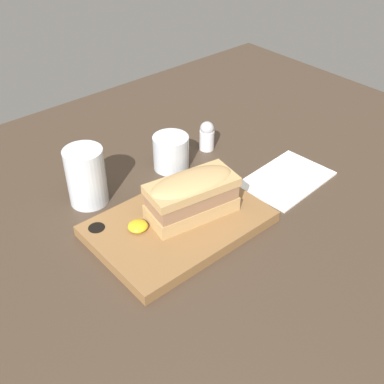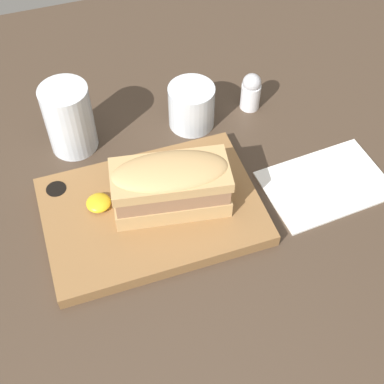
{
  "view_description": "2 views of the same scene",
  "coord_description": "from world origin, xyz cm",
  "px_view_note": "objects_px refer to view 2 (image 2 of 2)",
  "views": [
    {
      "loc": [
        -44.79,
        -46.79,
        60.36
      ],
      "look_at": [
        0.15,
        5.24,
        8.91
      ],
      "focal_mm": 45.0,
      "sensor_mm": 36.0,
      "label": 1
    },
    {
      "loc": [
        -12.19,
        -40.27,
        65.89
      ],
      "look_at": [
        2.46,
        3.13,
        8.13
      ],
      "focal_mm": 50.0,
      "sensor_mm": 36.0,
      "label": 2
    }
  ],
  "objects_px": {
    "sandwich": "(172,183)",
    "water_glass": "(70,122)",
    "salt_shaker": "(251,91)",
    "wine_glass": "(191,108)",
    "napkin": "(326,184)",
    "serving_board": "(151,211)"
  },
  "relations": [
    {
      "from": "sandwich",
      "to": "water_glass",
      "type": "distance_m",
      "value": 0.21
    },
    {
      "from": "sandwich",
      "to": "salt_shaker",
      "type": "bearing_deg",
      "value": 42.07
    },
    {
      "from": "sandwich",
      "to": "wine_glass",
      "type": "distance_m",
      "value": 0.19
    },
    {
      "from": "sandwich",
      "to": "wine_glass",
      "type": "height_order",
      "value": "sandwich"
    },
    {
      "from": "water_glass",
      "to": "napkin",
      "type": "relative_size",
      "value": 0.6
    },
    {
      "from": "serving_board",
      "to": "napkin",
      "type": "height_order",
      "value": "serving_board"
    },
    {
      "from": "serving_board",
      "to": "wine_glass",
      "type": "xyz_separation_m",
      "value": [
        0.12,
        0.17,
        0.02
      ]
    },
    {
      "from": "water_glass",
      "to": "napkin",
      "type": "bearing_deg",
      "value": -30.81
    },
    {
      "from": "serving_board",
      "to": "salt_shaker",
      "type": "relative_size",
      "value": 4.5
    },
    {
      "from": "serving_board",
      "to": "napkin",
      "type": "relative_size",
      "value": 1.59
    },
    {
      "from": "serving_board",
      "to": "sandwich",
      "type": "bearing_deg",
      "value": -6.55
    },
    {
      "from": "wine_glass",
      "to": "salt_shaker",
      "type": "height_order",
      "value": "wine_glass"
    },
    {
      "from": "sandwich",
      "to": "wine_glass",
      "type": "relative_size",
      "value": 2.26
    },
    {
      "from": "serving_board",
      "to": "sandwich",
      "type": "relative_size",
      "value": 1.79
    },
    {
      "from": "wine_glass",
      "to": "serving_board",
      "type": "bearing_deg",
      "value": -125.34
    },
    {
      "from": "serving_board",
      "to": "water_glass",
      "type": "xyz_separation_m",
      "value": [
        -0.08,
        0.18,
        0.04
      ]
    },
    {
      "from": "serving_board",
      "to": "sandwich",
      "type": "distance_m",
      "value": 0.06
    },
    {
      "from": "water_glass",
      "to": "salt_shaker",
      "type": "height_order",
      "value": "water_glass"
    },
    {
      "from": "serving_board",
      "to": "salt_shaker",
      "type": "xyz_separation_m",
      "value": [
        0.23,
        0.17,
        0.02
      ]
    },
    {
      "from": "serving_board",
      "to": "wine_glass",
      "type": "distance_m",
      "value": 0.2
    },
    {
      "from": "water_glass",
      "to": "wine_glass",
      "type": "relative_size",
      "value": 1.52
    },
    {
      "from": "sandwich",
      "to": "salt_shaker",
      "type": "height_order",
      "value": "sandwich"
    }
  ]
}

